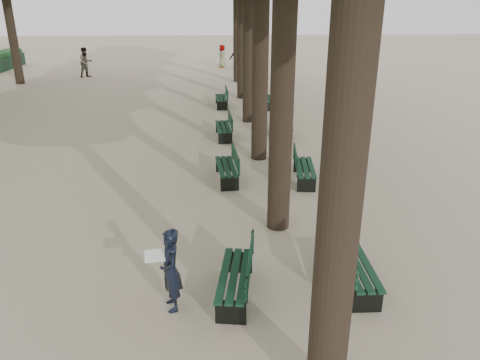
{
  "coord_description": "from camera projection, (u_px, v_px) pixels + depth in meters",
  "views": [
    {
      "loc": [
        0.08,
        -6.86,
        5.11
      ],
      "look_at": [
        0.6,
        3.0,
        1.2
      ],
      "focal_mm": 35.0,
      "sensor_mm": 36.0,
      "label": 1
    }
  ],
  "objects": [
    {
      "name": "pedestrian_b",
      "position": [
        238.0,
        56.0,
        34.65
      ],
      "size": [
        1.25,
        0.55,
        1.86
      ],
      "primitive_type": "imported",
      "rotation": [
        0.0,
        0.0,
        2.99
      ],
      "color": "#262628",
      "rests_on": "ground"
    },
    {
      "name": "bench_left_3",
      "position": [
        221.0,
        101.0,
        22.89
      ],
      "size": [
        0.63,
        1.82,
        0.92
      ],
      "color": "black",
      "rests_on": "ground"
    },
    {
      "name": "bench_left_0",
      "position": [
        235.0,
        283.0,
        8.44
      ],
      "size": [
        0.81,
        1.86,
        0.92
      ],
      "color": "black",
      "rests_on": "ground"
    },
    {
      "name": "bench_right_3",
      "position": [
        268.0,
        102.0,
        22.75
      ],
      "size": [
        0.78,
        1.86,
        0.92
      ],
      "color": "black",
      "rests_on": "ground"
    },
    {
      "name": "bench_right_2",
      "position": [
        282.0,
        129.0,
        18.17
      ],
      "size": [
        0.68,
        1.83,
        0.92
      ],
      "color": "black",
      "rests_on": "ground"
    },
    {
      "name": "ground",
      "position": [
        215.0,
        306.0,
        8.25
      ],
      "size": [
        120.0,
        120.0,
        0.0
      ],
      "primitive_type": "plane",
      "color": "tan",
      "rests_on": "ground"
    },
    {
      "name": "pedestrian_a",
      "position": [
        86.0,
        62.0,
        30.92
      ],
      "size": [
        0.94,
        0.93,
        1.92
      ],
      "primitive_type": "imported",
      "rotation": [
        0.0,
        0.0,
        0.77
      ],
      "color": "#262628",
      "rests_on": "ground"
    },
    {
      "name": "bench_right_0",
      "position": [
        356.0,
        273.0,
        8.73
      ],
      "size": [
        0.59,
        1.81,
        0.92
      ],
      "color": "black",
      "rests_on": "ground"
    },
    {
      "name": "bench_left_2",
      "position": [
        224.0,
        131.0,
        17.87
      ],
      "size": [
        0.66,
        1.83,
        0.92
      ],
      "color": "black",
      "rests_on": "ground"
    },
    {
      "name": "man_with_map",
      "position": [
        171.0,
        270.0,
        7.94
      ],
      "size": [
        0.67,
        0.67,
        1.52
      ],
      "color": "black",
      "rests_on": "ground"
    },
    {
      "name": "bench_right_1",
      "position": [
        304.0,
        173.0,
        13.67
      ],
      "size": [
        0.74,
        1.85,
        0.92
      ],
      "color": "black",
      "rests_on": "ground"
    },
    {
      "name": "bench_left_1",
      "position": [
        227.0,
        172.0,
        13.73
      ],
      "size": [
        0.7,
        1.84,
        0.92
      ],
      "color": "black",
      "rests_on": "ground"
    },
    {
      "name": "pedestrian_d",
      "position": [
        222.0,
        56.0,
        35.21
      ],
      "size": [
        0.36,
        0.82,
        1.66
      ],
      "primitive_type": "imported",
      "rotation": [
        0.0,
        0.0,
        4.68
      ],
      "color": "#262628",
      "rests_on": "ground"
    }
  ]
}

